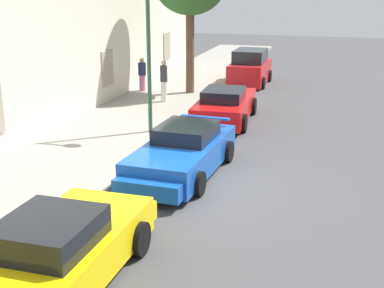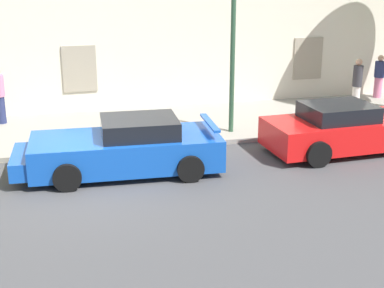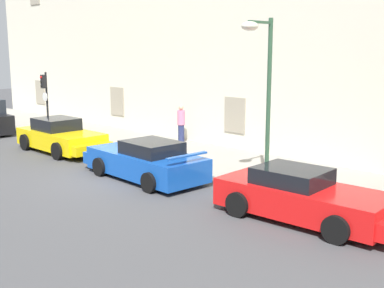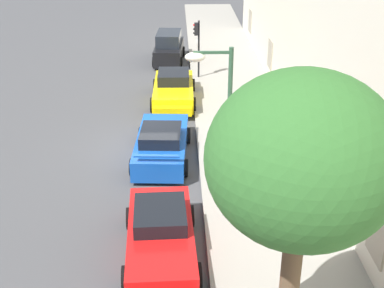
{
  "view_description": "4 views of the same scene",
  "coord_description": "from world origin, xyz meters",
  "px_view_note": "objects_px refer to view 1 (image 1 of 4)",
  "views": [
    {
      "loc": [
        -13.13,
        -3.53,
        5.31
      ],
      "look_at": [
        0.94,
        0.43,
        0.81
      ],
      "focal_mm": 50.66,
      "sensor_mm": 36.0,
      "label": 1
    },
    {
      "loc": [
        -1.0,
        -12.14,
        4.87
      ],
      "look_at": [
        2.26,
        0.35,
        0.68
      ],
      "focal_mm": 52.08,
      "sensor_mm": 36.0,
      "label": 2
    },
    {
      "loc": [
        13.12,
        -9.99,
        4.35
      ],
      "look_at": [
        2.0,
        1.54,
        1.26
      ],
      "focal_mm": 46.04,
      "sensor_mm": 36.0,
      "label": 3
    },
    {
      "loc": [
        18.74,
        1.26,
        9.25
      ],
      "look_at": [
        0.8,
        1.8,
        0.63
      ],
      "focal_mm": 48.69,
      "sensor_mm": 36.0,
      "label": 4
    }
  ],
  "objects_px": {
    "sportscar_red_lead": "(65,248)",
    "pedestrian_strolling": "(142,74)",
    "street_lamp": "(161,27)",
    "pedestrian_bystander": "(164,80)",
    "hatchback_distant": "(250,69)",
    "sportscar_yellow_flank": "(180,155)",
    "sportscar_white_middle": "(226,105)"
  },
  "relations": [
    {
      "from": "sportscar_yellow_flank",
      "to": "sportscar_white_middle",
      "type": "relative_size",
      "value": 1.02
    },
    {
      "from": "sportscar_yellow_flank",
      "to": "sportscar_white_middle",
      "type": "distance_m",
      "value": 6.38
    },
    {
      "from": "street_lamp",
      "to": "pedestrian_bystander",
      "type": "bearing_deg",
      "value": 17.93
    },
    {
      "from": "sportscar_yellow_flank",
      "to": "street_lamp",
      "type": "height_order",
      "value": "street_lamp"
    },
    {
      "from": "hatchback_distant",
      "to": "sportscar_white_middle",
      "type": "bearing_deg",
      "value": -177.05
    },
    {
      "from": "pedestrian_bystander",
      "to": "pedestrian_strolling",
      "type": "bearing_deg",
      "value": 41.85
    },
    {
      "from": "sportscar_red_lead",
      "to": "sportscar_white_middle",
      "type": "height_order",
      "value": "sportscar_red_lead"
    },
    {
      "from": "hatchback_distant",
      "to": "street_lamp",
      "type": "relative_size",
      "value": 0.7
    },
    {
      "from": "street_lamp",
      "to": "pedestrian_bystander",
      "type": "xyz_separation_m",
      "value": [
        4.71,
        1.52,
        -2.67
      ]
    },
    {
      "from": "sportscar_yellow_flank",
      "to": "sportscar_white_middle",
      "type": "bearing_deg",
      "value": 0.91
    },
    {
      "from": "sportscar_yellow_flank",
      "to": "street_lamp",
      "type": "bearing_deg",
      "value": 25.86
    },
    {
      "from": "sportscar_white_middle",
      "to": "street_lamp",
      "type": "height_order",
      "value": "street_lamp"
    },
    {
      "from": "sportscar_red_lead",
      "to": "pedestrian_bystander",
      "type": "height_order",
      "value": "pedestrian_bystander"
    },
    {
      "from": "street_lamp",
      "to": "pedestrian_strolling",
      "type": "relative_size",
      "value": 3.29
    },
    {
      "from": "sportscar_red_lead",
      "to": "pedestrian_bystander",
      "type": "bearing_deg",
      "value": 11.39
    },
    {
      "from": "sportscar_red_lead",
      "to": "pedestrian_strolling",
      "type": "height_order",
      "value": "pedestrian_strolling"
    },
    {
      "from": "street_lamp",
      "to": "pedestrian_bystander",
      "type": "distance_m",
      "value": 5.63
    },
    {
      "from": "hatchback_distant",
      "to": "sportscar_red_lead",
      "type": "bearing_deg",
      "value": -179.81
    },
    {
      "from": "sportscar_red_lead",
      "to": "hatchback_distant",
      "type": "relative_size",
      "value": 1.34
    },
    {
      "from": "pedestrian_bystander",
      "to": "hatchback_distant",
      "type": "bearing_deg",
      "value": -25.89
    },
    {
      "from": "hatchback_distant",
      "to": "sportscar_yellow_flank",
      "type": "bearing_deg",
      "value": -177.98
    },
    {
      "from": "sportscar_white_middle",
      "to": "street_lamp",
      "type": "distance_m",
      "value": 4.51
    },
    {
      "from": "sportscar_red_lead",
      "to": "pedestrian_strolling",
      "type": "bearing_deg",
      "value": 15.94
    },
    {
      "from": "sportscar_red_lead",
      "to": "sportscar_yellow_flank",
      "type": "height_order",
      "value": "sportscar_red_lead"
    },
    {
      "from": "sportscar_yellow_flank",
      "to": "hatchback_distant",
      "type": "xyz_separation_m",
      "value": [
        14.01,
        0.49,
        0.22
      ]
    },
    {
      "from": "sportscar_yellow_flank",
      "to": "sportscar_white_middle",
      "type": "xyz_separation_m",
      "value": [
        6.38,
        0.1,
        0.0
      ]
    },
    {
      "from": "sportscar_white_middle",
      "to": "hatchback_distant",
      "type": "distance_m",
      "value": 7.65
    },
    {
      "from": "pedestrian_strolling",
      "to": "street_lamp",
      "type": "bearing_deg",
      "value": -153.86
    },
    {
      "from": "sportscar_white_middle",
      "to": "pedestrian_bystander",
      "type": "xyz_separation_m",
      "value": [
        1.93,
        3.16,
        0.48
      ]
    },
    {
      "from": "hatchback_distant",
      "to": "pedestrian_strolling",
      "type": "bearing_deg",
      "value": 129.84
    },
    {
      "from": "hatchback_distant",
      "to": "pedestrian_strolling",
      "type": "distance_m",
      "value": 5.88
    },
    {
      "from": "sportscar_red_lead",
      "to": "street_lamp",
      "type": "height_order",
      "value": "street_lamp"
    }
  ]
}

